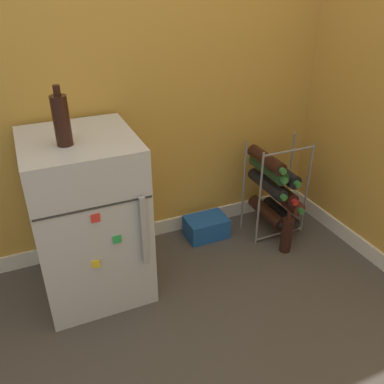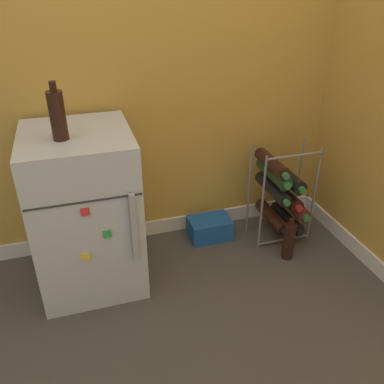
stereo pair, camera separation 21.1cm
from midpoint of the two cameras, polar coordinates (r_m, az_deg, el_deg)
ground_plane at (r=2.06m, az=-3.83°, el=-14.53°), size 14.00×14.00×0.00m
wall_back at (r=2.08m, az=-11.27°, el=23.60°), size 7.10×0.07×2.50m
mini_fridge at (r=1.99m, az=-17.35°, el=-3.46°), size 0.48×0.54×0.79m
wine_rack at (r=2.39m, az=9.12°, el=0.41°), size 0.33×0.33×0.58m
soda_box at (r=2.42m, az=-0.48°, el=-5.00°), size 0.24×0.17×0.12m
fridge_top_bottle at (r=1.72m, az=-21.29°, el=9.34°), size 0.07×0.07×0.24m
loose_bottle_floor at (r=2.31m, az=10.63°, el=-5.96°), size 0.06×0.06×0.25m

